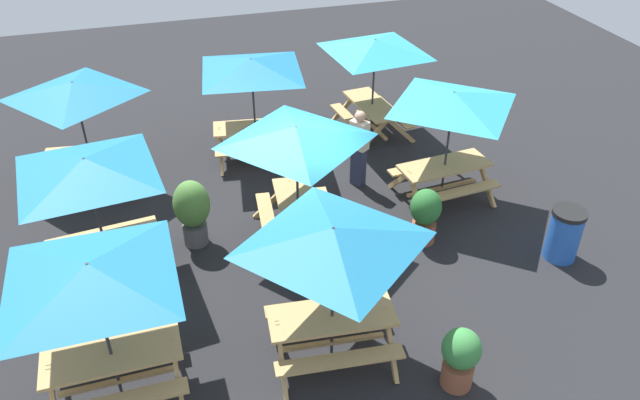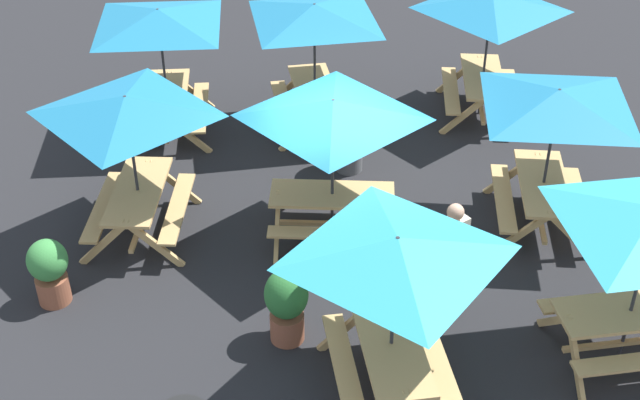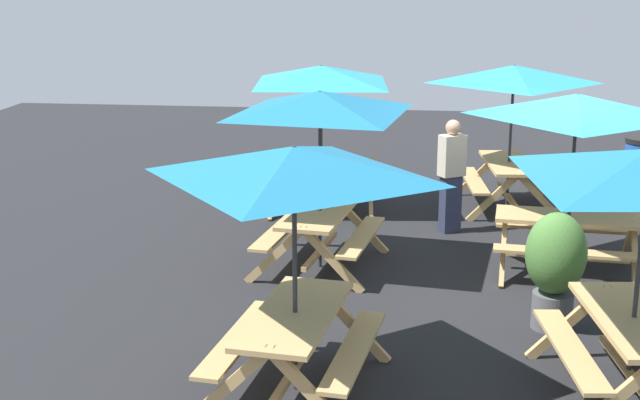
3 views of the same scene
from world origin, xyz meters
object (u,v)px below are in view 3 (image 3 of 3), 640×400
picnic_table_3 (294,181)px  potted_plant_0 (596,189)px  potted_plant_2 (555,263)px  person_standing (451,173)px  picnic_table_6 (513,85)px  picnic_table_0 (320,116)px  picnic_table_4 (576,119)px  picnic_table_2 (321,85)px

picnic_table_3 → potted_plant_0: bearing=-25.5°
potted_plant_2 → person_standing: person_standing is taller
picnic_table_6 → person_standing: (-1.45, 0.95, -1.10)m
picnic_table_0 → potted_plant_0: picnic_table_0 is taller
picnic_table_0 → picnic_table_6: size_ratio=1.20×
picnic_table_0 → potted_plant_2: bearing=-113.8°
picnic_table_0 → picnic_table_3: (-3.45, -0.18, 0.00)m
picnic_table_6 → potted_plant_0: bearing=-133.7°
picnic_table_0 → picnic_table_4: bearing=-79.7°
person_standing → picnic_table_4: bearing=-81.6°
picnic_table_0 → picnic_table_2: same height
picnic_table_3 → picnic_table_0: bearing=10.3°
potted_plant_0 → potted_plant_2: size_ratio=0.84×
picnic_table_4 → picnic_table_6: size_ratio=1.00×
picnic_table_3 → picnic_table_6: size_ratio=1.00×
potted_plant_0 → potted_plant_2: potted_plant_2 is taller
picnic_table_4 → picnic_table_0: bearing=8.1°
picnic_table_2 → person_standing: bearing=146.8°
picnic_table_6 → potted_plant_0: picnic_table_6 is taller
picnic_table_0 → picnic_table_4: (0.12, -3.14, 0.00)m
picnic_table_2 → picnic_table_6: (0.39, -2.98, 0.00)m
picnic_table_2 → potted_plant_0: picnic_table_2 is taller
picnic_table_0 → person_standing: picnic_table_0 is taller
potted_plant_2 → person_standing: size_ratio=0.78×
potted_plant_0 → person_standing: (-0.50, 2.15, 0.29)m
picnic_table_2 → picnic_table_4: bearing=136.1°
picnic_table_2 → picnic_table_0: bearing=90.6°
potted_plant_2 → potted_plant_0: bearing=-15.9°
picnic_table_2 → person_standing: 2.54m
picnic_table_3 → person_standing: bearing=-9.0°
picnic_table_2 → potted_plant_0: bearing=166.6°
picnic_table_0 → picnic_table_3: 3.45m
picnic_table_0 → picnic_table_2: 2.85m
picnic_table_2 → picnic_table_3: (-6.28, -0.50, 0.00)m
picnic_table_0 → potted_plant_2: 3.45m
picnic_table_6 → potted_plant_2: size_ratio=1.80×
picnic_table_0 → potted_plant_2: (-1.70, -2.73, -1.25)m
picnic_table_0 → picnic_table_2: size_ratio=1.00×
potted_plant_2 → picnic_table_0: bearing=58.1°
picnic_table_0 → picnic_table_2: (2.83, 0.32, 0.00)m
picnic_table_4 → potted_plant_0: (2.15, -0.72, -1.39)m
potted_plant_2 → picnic_table_6: bearing=0.8°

